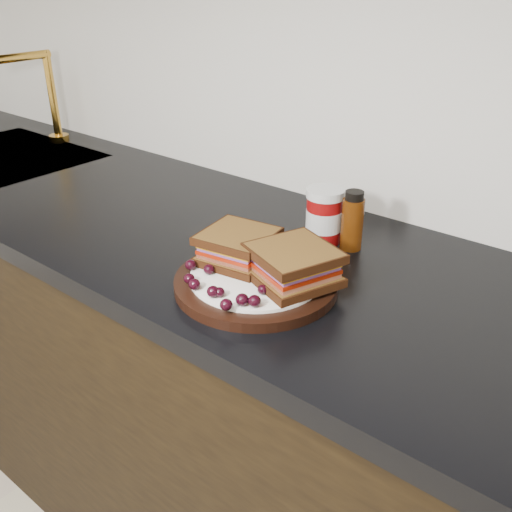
% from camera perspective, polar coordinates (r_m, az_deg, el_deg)
% --- Properties ---
extents(base_cabinets, '(3.96, 0.58, 0.86)m').
position_cam_1_polar(base_cabinets, '(1.35, 3.32, -18.66)').
color(base_cabinets, black).
rests_on(base_cabinets, ground_plane).
extents(countertop, '(3.98, 0.60, 0.04)m').
position_cam_1_polar(countertop, '(1.07, 3.96, -1.63)').
color(countertop, black).
rests_on(countertop, base_cabinets).
extents(sink, '(0.50, 0.42, 0.16)m').
position_cam_1_polar(sink, '(1.84, -23.96, 7.64)').
color(sink, '#B2B2B7').
rests_on(sink, countertop).
extents(faucet, '(0.06, 0.22, 0.28)m').
position_cam_1_polar(faucet, '(1.89, -19.69, 14.86)').
color(faucet, gold).
rests_on(faucet, countertop).
extents(plate, '(0.28, 0.28, 0.02)m').
position_cam_1_polar(plate, '(0.98, 0.00, -2.66)').
color(plate, black).
rests_on(plate, countertop).
extents(sandwich_left, '(0.14, 0.14, 0.05)m').
position_cam_1_polar(sandwich_left, '(1.00, -1.82, 0.95)').
color(sandwich_left, brown).
rests_on(sandwich_left, plate).
extents(sandwich_right, '(0.17, 0.17, 0.06)m').
position_cam_1_polar(sandwich_right, '(0.94, 3.77, -0.89)').
color(sandwich_right, brown).
rests_on(sandwich_right, plate).
extents(grape_0, '(0.02, 0.02, 0.02)m').
position_cam_1_polar(grape_0, '(0.99, -6.56, -0.88)').
color(grape_0, black).
rests_on(grape_0, plate).
extents(grape_1, '(0.02, 0.02, 0.02)m').
position_cam_1_polar(grape_1, '(0.97, -4.74, -1.34)').
color(grape_1, black).
rests_on(grape_1, plate).
extents(grape_2, '(0.02, 0.02, 0.02)m').
position_cam_1_polar(grape_2, '(0.95, -6.71, -2.25)').
color(grape_2, black).
rests_on(grape_2, plate).
extents(grape_3, '(0.02, 0.02, 0.02)m').
position_cam_1_polar(grape_3, '(0.93, -6.17, -2.84)').
color(grape_3, black).
rests_on(grape_3, plate).
extents(grape_4, '(0.02, 0.02, 0.02)m').
position_cam_1_polar(grape_4, '(0.90, -4.32, -3.57)').
color(grape_4, black).
rests_on(grape_4, plate).
extents(grape_5, '(0.02, 0.02, 0.02)m').
position_cam_1_polar(grape_5, '(0.91, -3.69, -3.63)').
color(grape_5, black).
rests_on(grape_5, plate).
extents(grape_6, '(0.02, 0.02, 0.02)m').
position_cam_1_polar(grape_6, '(0.87, -3.00, -4.88)').
color(grape_6, black).
rests_on(grape_6, plate).
extents(grape_7, '(0.02, 0.02, 0.02)m').
position_cam_1_polar(grape_7, '(0.88, -1.40, -4.39)').
color(grape_7, black).
rests_on(grape_7, plate).
extents(grape_8, '(0.02, 0.02, 0.02)m').
position_cam_1_polar(grape_8, '(0.88, -0.16, -4.52)').
color(grape_8, black).
rests_on(grape_8, plate).
extents(grape_9, '(0.02, 0.02, 0.02)m').
position_cam_1_polar(grape_9, '(0.91, 0.67, -3.37)').
color(grape_9, black).
rests_on(grape_9, plate).
extents(grape_10, '(0.02, 0.02, 0.02)m').
position_cam_1_polar(grape_10, '(0.91, 3.99, -3.56)').
color(grape_10, black).
rests_on(grape_10, plate).
extents(grape_11, '(0.02, 0.02, 0.01)m').
position_cam_1_polar(grape_11, '(0.93, 3.29, -2.80)').
color(grape_11, black).
rests_on(grape_11, plate).
extents(grape_12, '(0.02, 0.02, 0.02)m').
position_cam_1_polar(grape_12, '(0.93, 3.87, -2.79)').
color(grape_12, black).
rests_on(grape_12, plate).
extents(grape_13, '(0.02, 0.02, 0.02)m').
position_cam_1_polar(grape_13, '(0.96, 5.50, -1.61)').
color(grape_13, black).
rests_on(grape_13, plate).
extents(grape_14, '(0.02, 0.02, 0.02)m').
position_cam_1_polar(grape_14, '(1.03, -0.21, 0.64)').
color(grape_14, black).
rests_on(grape_14, plate).
extents(grape_15, '(0.02, 0.02, 0.02)m').
position_cam_1_polar(grape_15, '(1.01, -0.48, -0.19)').
color(grape_15, black).
rests_on(grape_15, plate).
extents(grape_16, '(0.02, 0.02, 0.02)m').
position_cam_1_polar(grape_16, '(1.02, -2.66, 0.07)').
color(grape_16, black).
rests_on(grape_16, plate).
extents(grape_17, '(0.02, 0.02, 0.02)m').
position_cam_1_polar(grape_17, '(1.01, -3.26, -0.06)').
color(grape_17, black).
rests_on(grape_17, plate).
extents(grape_18, '(0.02, 0.02, 0.02)m').
position_cam_1_polar(grape_18, '(1.01, -4.65, -0.23)').
color(grape_18, black).
rests_on(grape_18, plate).
extents(grape_19, '(0.02, 0.02, 0.02)m').
position_cam_1_polar(grape_19, '(1.03, -1.22, 0.52)').
color(grape_19, black).
rests_on(grape_19, plate).
extents(grape_20, '(0.02, 0.02, 0.02)m').
position_cam_1_polar(grape_20, '(1.00, -2.38, -0.51)').
color(grape_20, black).
rests_on(grape_20, plate).
extents(grape_21, '(0.02, 0.02, 0.02)m').
position_cam_1_polar(grape_21, '(1.00, -2.55, -0.53)').
color(grape_21, black).
rests_on(grape_21, plate).
extents(condiment_jar, '(0.09, 0.09, 0.11)m').
position_cam_1_polar(condiment_jar, '(1.13, 6.83, 4.05)').
color(condiment_jar, maroon).
rests_on(condiment_jar, countertop).
extents(oil_bottle, '(0.05, 0.05, 0.12)m').
position_cam_1_polar(oil_bottle, '(1.10, 9.62, 3.53)').
color(oil_bottle, '#492107').
rests_on(oil_bottle, countertop).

